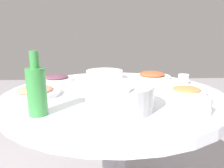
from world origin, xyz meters
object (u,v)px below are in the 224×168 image
Objects in this scene: tea_cup_near at (201,106)px; tea_cup_far at (183,79)px; round_dining_table at (114,114)px; rice_bowl at (119,96)px; dish_stirfry at (152,76)px; dish_eggplant at (57,78)px; dish_tofu_braise at (186,91)px; soup_bowl at (105,75)px; green_bottle at (37,90)px; dish_shrimp at (35,92)px.

tea_cup_near is 1.23× the size of tea_cup_far.
tea_cup_far reaches higher than round_dining_table.
rice_bowl is 1.11× the size of dish_stirfry.
dish_tofu_braise is at bearing 154.13° from dish_eggplant.
dish_eggplant is at bearing -43.43° from tea_cup_near.
dish_tofu_braise is at bearing -150.91° from rice_bowl.
tea_cup_far is (-0.15, 0.18, 0.01)m from dish_stirfry.
soup_bowl is 0.70m from green_bottle.
rice_bowl is 0.64m from dish_stirfry.
rice_bowl reaches higher than dish_eggplant.
tea_cup_far is (-0.12, -0.49, -0.00)m from tea_cup_near.
tea_cup_near is (-0.30, 0.34, 0.16)m from round_dining_table.
round_dining_table is 0.45m from dish_stirfry.
dish_tofu_braise is 2.56× the size of tea_cup_near.
rice_bowl is 1.15× the size of green_bottle.
round_dining_table is at bearing 49.63° from dish_stirfry.
green_bottle is at bearing 20.69° from dish_tofu_braise.
tea_cup_near is (-0.65, 0.62, 0.02)m from dish_eggplant.
dish_shrimp is at bearing -28.06° from rice_bowl.
round_dining_table is at bearing -10.75° from dish_tofu_braise.
round_dining_table is 18.44× the size of tea_cup_far.
tea_cup_far reaches higher than dish_shrimp.
green_bottle is at bearing 109.05° from dish_shrimp.
dish_shrimp is 0.76m from dish_stirfry.
green_bottle reaches higher than dish_stirfry.
tea_cup_near is at bearing 76.51° from tea_cup_far.
round_dining_table is 0.32m from rice_bowl.
tea_cup_near is at bearing 177.31° from green_bottle.
dish_shrimp is at bearing 7.54° from round_dining_table.
rice_bowl is 0.65m from dish_eggplant.
rice_bowl is (-0.01, 0.26, 0.18)m from round_dining_table.
tea_cup_far is (-0.47, 0.19, 0.00)m from soup_bowl.
dish_stirfry reaches higher than round_dining_table.
dish_eggplant is at bearing 4.30° from dish_stirfry.
dish_eggplant is 0.60m from green_bottle.
round_dining_table is 4.71× the size of green_bottle.
soup_bowl is 0.50m from tea_cup_far.
dish_eggplant is at bearing -25.87° from dish_tofu_braise.
green_bottle is (0.25, 0.65, 0.07)m from soup_bowl.
dish_stirfry is 0.23m from tea_cup_far.
dish_eggplant is 0.90m from tea_cup_near.
green_bottle reaches higher than round_dining_table.
round_dining_table is at bearing -88.45° from rice_bowl.
rice_bowl is 4.51× the size of tea_cup_far.
green_bottle is at bearing 48.10° from dish_stirfry.
soup_bowl reaches higher than dish_shrimp.
tea_cup_near is (-0.35, 0.68, 0.01)m from soup_bowl.
round_dining_table is at bearing -172.46° from dish_shrimp.
soup_bowl is at bearing -1.95° from dish_stirfry.
round_dining_table is at bearing 18.96° from tea_cup_far.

